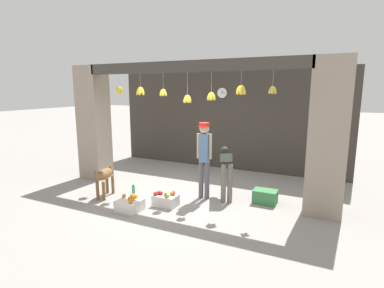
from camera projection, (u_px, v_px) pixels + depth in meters
The scene contains 13 objects.
ground_plane at pixel (184, 196), 6.93m from camera, with size 60.00×60.00×0.00m, color gray.
shop_back_wall at pixel (226, 119), 9.15m from camera, with size 7.14×0.12×3.04m, color #38332D.
shop_pillar_left at pixel (94, 123), 8.17m from camera, with size 0.70×0.60×3.04m, color gray.
shop_pillar_right at pixel (328, 138), 5.68m from camera, with size 0.70×0.60×3.04m, color gray.
storefront_awning at pixel (185, 69), 6.53m from camera, with size 5.24×0.30×0.92m.
dog at pixel (104, 176), 6.77m from camera, with size 0.40×0.87×0.72m.
shopkeeper at pixel (204, 154), 6.61m from camera, with size 0.34×0.29×1.72m.
worker_stooping at pixel (226, 167), 6.65m from camera, with size 0.51×0.81×1.11m.
fruit_crate_oranges at pixel (130, 205), 6.08m from camera, with size 0.47×0.44×0.31m.
fruit_crate_apples at pixel (166, 200), 6.33m from camera, with size 0.50×0.35×0.32m.
produce_box_green at pixel (265, 197), 6.47m from camera, with size 0.50×0.34×0.30m, color #387A42.
water_bottle at pixel (133, 190), 7.03m from camera, with size 0.07×0.07×0.22m.
wall_clock at pixel (222, 93), 8.98m from camera, with size 0.32×0.03×0.32m.
Camera 1 is at (3.02, -5.87, 2.45)m, focal length 28.00 mm.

